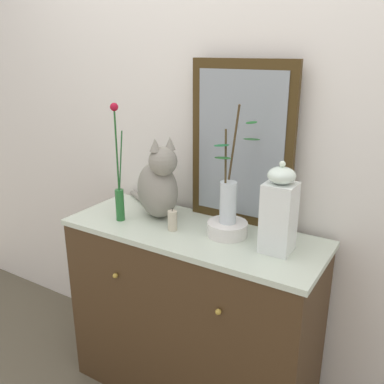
{
  "coord_description": "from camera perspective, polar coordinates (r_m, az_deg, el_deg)",
  "views": [
    {
      "loc": [
        0.9,
        -1.47,
        1.66
      ],
      "look_at": [
        0.0,
        0.0,
        1.07
      ],
      "focal_mm": 39.38,
      "sensor_mm": 36.0,
      "label": 1
    }
  ],
  "objects": [
    {
      "name": "cat_sitting",
      "position": [
        1.99,
        -4.62,
        0.96
      ],
      "size": [
        0.46,
        0.33,
        0.4
      ],
      "color": "gray",
      "rests_on": "sideboard"
    },
    {
      "name": "vase_glass_clear",
      "position": [
        1.78,
        4.98,
        -0.66
      ],
      "size": [
        0.17,
        0.16,
        0.51
      ],
      "color": "silver",
      "rests_on": "bowl_porcelain"
    },
    {
      "name": "sideboard",
      "position": [
        2.11,
        -0.0,
        -16.27
      ],
      "size": [
        1.18,
        0.47,
        0.89
      ],
      "color": "#442F1A",
      "rests_on": "ground_plane"
    },
    {
      "name": "bowl_porcelain",
      "position": [
        1.83,
        4.79,
        -4.96
      ],
      "size": [
        0.18,
        0.18,
        0.06
      ],
      "primitive_type": "cylinder",
      "color": "white",
      "rests_on": "sideboard"
    },
    {
      "name": "vase_slim_green",
      "position": [
        1.97,
        -9.87,
        0.7
      ],
      "size": [
        0.06,
        0.04,
        0.55
      ],
      "color": "#25682E",
      "rests_on": "sideboard"
    },
    {
      "name": "candle_pillar",
      "position": [
        1.87,
        -2.67,
        -3.89
      ],
      "size": [
        0.04,
        0.04,
        0.1
      ],
      "color": "beige",
      "rests_on": "sideboard"
    },
    {
      "name": "mirror_leaning",
      "position": [
        1.88,
        6.65,
        6.38
      ],
      "size": [
        0.49,
        0.03,
        0.73
      ],
      "color": "#3F2D13",
      "rests_on": "sideboard"
    },
    {
      "name": "wall_back",
      "position": [
        2.02,
        4.51,
        8.6
      ],
      "size": [
        4.4,
        0.08,
        2.6
      ],
      "primitive_type": "cube",
      "color": "white",
      "rests_on": "ground_plane"
    },
    {
      "name": "jar_lidded_porcelain",
      "position": [
        1.67,
        11.71,
        -2.58
      ],
      "size": [
        0.12,
        0.12,
        0.37
      ],
      "color": "white",
      "rests_on": "sideboard"
    }
  ]
}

